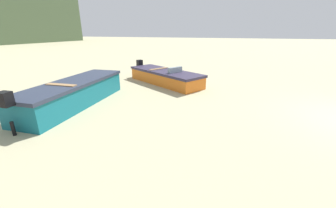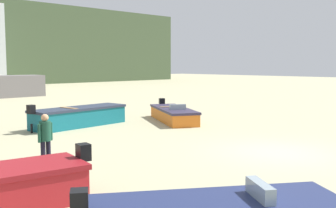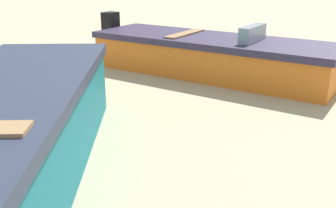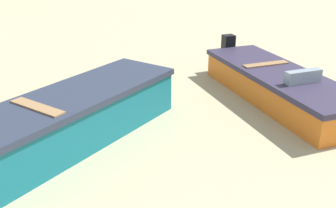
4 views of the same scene
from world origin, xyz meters
TOP-DOWN VIEW (x-y plane):
  - boat_teal_1 at (-1.63, 10.11)m, footprint 5.36×1.89m
  - boat_orange_6 at (2.93, 8.03)m, footprint 3.65×4.88m

SIDE VIEW (x-z plane):
  - boat_orange_6 at x=2.93m, z-range -0.15..0.90m
  - boat_teal_1 at x=-1.63m, z-range -0.15..1.12m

